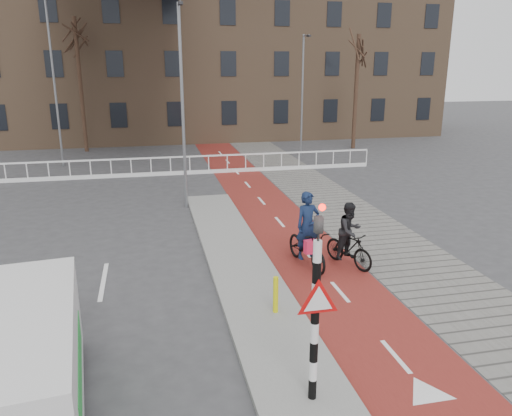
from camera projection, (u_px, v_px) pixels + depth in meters
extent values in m
plane|color=#38383A|center=(309.00, 339.00, 10.64)|extent=(120.00, 120.00, 0.00)
cube|color=maroon|center=(267.00, 207.00, 20.32)|extent=(2.50, 60.00, 0.01)
cube|color=slate|center=(332.00, 203.00, 20.90)|extent=(3.00, 60.00, 0.01)
cube|color=gray|center=(242.00, 267.00, 14.23)|extent=(1.80, 16.00, 0.12)
cylinder|color=black|center=(315.00, 323.00, 8.20)|extent=(0.14, 0.14, 2.88)
imported|color=black|center=(319.00, 216.00, 7.69)|extent=(0.13, 0.16, 0.80)
cylinder|color=#FF0C05|center=(322.00, 207.00, 7.50)|extent=(0.11, 0.02, 0.11)
cylinder|color=#D2D20B|center=(276.00, 295.00, 11.44)|extent=(0.12, 0.12, 0.87)
imported|color=black|center=(307.00, 247.00, 14.33)|extent=(1.11, 2.24, 1.13)
imported|color=#101E3C|center=(308.00, 226.00, 14.15)|extent=(0.79, 0.59, 1.96)
cube|color=#D91E45|center=(310.00, 247.00, 13.74)|extent=(0.34, 0.25, 0.38)
imported|color=black|center=(349.00, 249.00, 14.32)|extent=(1.18, 1.81, 1.06)
imported|color=black|center=(350.00, 231.00, 14.17)|extent=(0.99, 0.90, 1.66)
cube|color=silver|center=(18.00, 368.00, 7.87)|extent=(2.32, 4.71, 1.81)
cube|color=green|center=(80.00, 366.00, 8.09)|extent=(0.35, 2.88, 0.55)
cylinder|color=black|center=(75.00, 349.00, 9.71)|extent=(0.30, 0.66, 0.63)
cube|color=silver|center=(110.00, 160.00, 25.28)|extent=(28.00, 0.08, 0.08)
cube|color=silver|center=(112.00, 176.00, 25.52)|extent=(28.00, 0.10, 0.20)
cube|color=#7F6047|center=(144.00, 58.00, 38.34)|extent=(46.00, 10.00, 12.00)
cylinder|color=#311E15|center=(81.00, 86.00, 32.03)|extent=(0.25, 0.25, 8.43)
cylinder|color=#311E15|center=(356.00, 93.00, 33.42)|extent=(0.27, 0.27, 7.47)
cylinder|color=slate|center=(183.00, 110.00, 19.25)|extent=(0.12, 0.12, 7.80)
cylinder|color=slate|center=(55.00, 86.00, 27.07)|extent=(0.12, 0.12, 8.92)
cylinder|color=slate|center=(302.00, 97.00, 30.62)|extent=(0.12, 0.12, 7.31)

